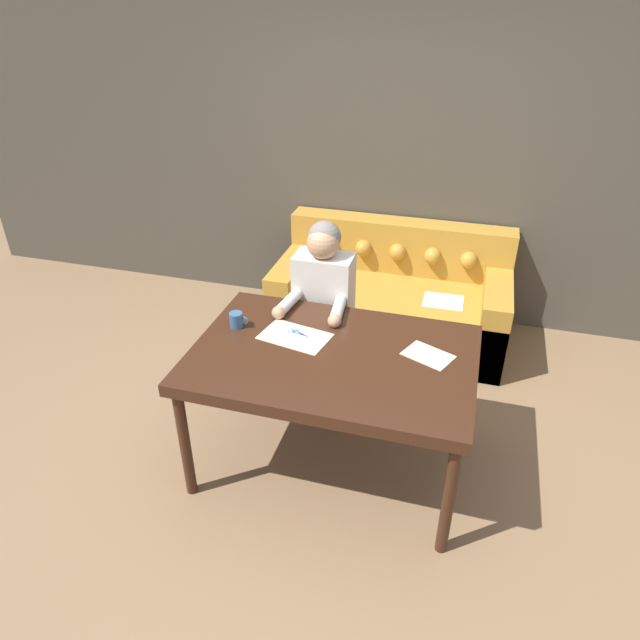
{
  "coord_description": "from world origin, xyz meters",
  "views": [
    {
      "loc": [
        0.65,
        -2.45,
        2.48
      ],
      "look_at": [
        -0.09,
        0.15,
        0.88
      ],
      "focal_mm": 32.0,
      "sensor_mm": 36.0,
      "label": 1
    }
  ],
  "objects": [
    {
      "name": "ground_plane",
      "position": [
        0.0,
        0.0,
        0.0
      ],
      "size": [
        16.0,
        16.0,
        0.0
      ],
      "primitive_type": "plane",
      "color": "#846647"
    },
    {
      "name": "wall_back",
      "position": [
        0.0,
        1.98,
        1.3
      ],
      "size": [
        8.0,
        0.06,
        2.6
      ],
      "color": "#474238",
      "rests_on": "ground_plane"
    },
    {
      "name": "dining_table",
      "position": [
        0.02,
        -0.01,
        0.71
      ],
      "size": [
        1.51,
        1.02,
        0.78
      ],
      "color": "#381E11",
      "rests_on": "ground_plane"
    },
    {
      "name": "couch",
      "position": [
        0.1,
        1.53,
        0.3
      ],
      "size": [
        1.77,
        0.91,
        0.86
      ],
      "color": "#B7842D",
      "rests_on": "ground_plane"
    },
    {
      "name": "person",
      "position": [
        -0.21,
        0.63,
        0.63
      ],
      "size": [
        0.42,
        0.55,
        1.25
      ],
      "color": "#33281E",
      "rests_on": "ground_plane"
    },
    {
      "name": "pattern_paper_main",
      "position": [
        -0.22,
        0.09,
        0.78
      ],
      "size": [
        0.42,
        0.31,
        0.0
      ],
      "color": "beige",
      "rests_on": "dining_table"
    },
    {
      "name": "pattern_paper_offcut",
      "position": [
        0.51,
        0.11,
        0.78
      ],
      "size": [
        0.3,
        0.26,
        0.0
      ],
      "color": "beige",
      "rests_on": "dining_table"
    },
    {
      "name": "scissors",
      "position": [
        -0.2,
        0.13,
        0.78
      ],
      "size": [
        0.22,
        0.14,
        0.01
      ],
      "color": "silver",
      "rests_on": "dining_table"
    },
    {
      "name": "mug",
      "position": [
        -0.58,
        0.1,
        0.82
      ],
      "size": [
        0.11,
        0.08,
        0.09
      ],
      "color": "#335B84",
      "rests_on": "dining_table"
    }
  ]
}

